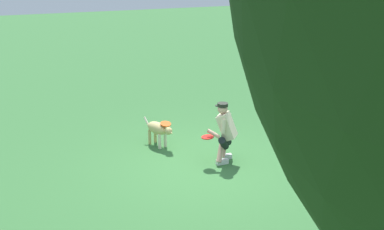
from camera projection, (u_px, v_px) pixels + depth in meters
ground_plane at (205, 167)px, 9.29m from camera, size 60.00×60.00×0.00m
person at (225, 131)px, 9.33m from camera, size 0.71×0.58×1.29m
dog at (158, 130)px, 10.22m from camera, size 0.47×0.97×0.59m
frisbee_flying at (166, 124)px, 10.09m from camera, size 0.33×0.33×0.09m
frisbee_held at (208, 137)px, 9.24m from camera, size 0.30×0.30×0.05m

